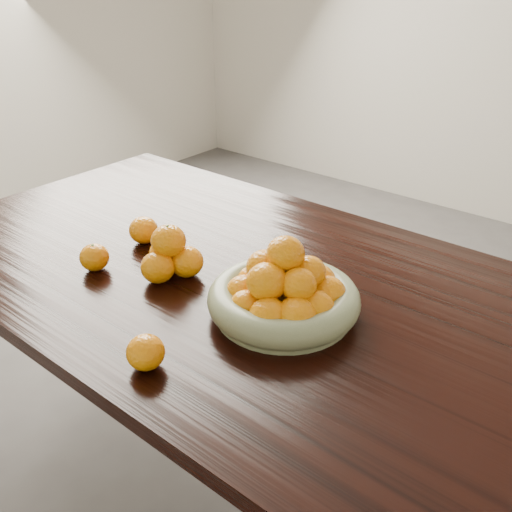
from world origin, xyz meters
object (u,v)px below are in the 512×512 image
Objects in this scene: orange_pyramid at (170,255)px; loose_orange_0 at (94,257)px; dining_table at (261,312)px; fruit_bowl at (285,293)px.

orange_pyramid is 0.20m from loose_orange_0.
orange_pyramid reaches higher than dining_table.
dining_table is 0.44m from loose_orange_0.
orange_pyramid is at bearing -173.47° from fruit_bowl.
loose_orange_0 reaches higher than dining_table.
orange_pyramid is 2.10× the size of loose_orange_0.
fruit_bowl is 4.54× the size of loose_orange_0.
loose_orange_0 is at bearing -149.15° from dining_table.
fruit_bowl is at bearing -31.23° from dining_table.
fruit_bowl is at bearing 6.53° from orange_pyramid.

